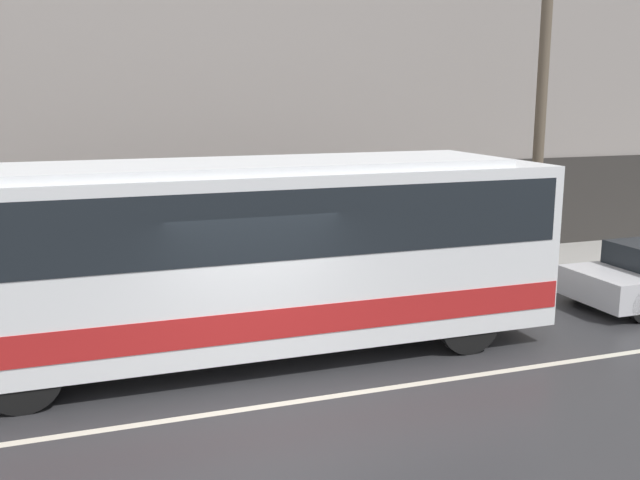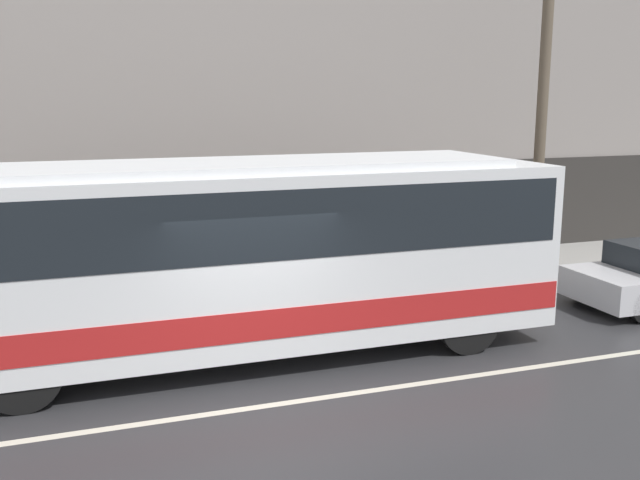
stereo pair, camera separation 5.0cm
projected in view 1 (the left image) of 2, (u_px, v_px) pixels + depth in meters
ground_plane at (271, 406)px, 9.77m from camera, size 60.00×60.00×0.00m
sidewalk at (199, 295)px, 14.93m from camera, size 60.00×3.19×0.16m
building_facade at (178, 62)px, 15.58m from camera, size 60.00×0.35×10.15m
lane_stripe at (271, 405)px, 9.77m from camera, size 54.00×0.14×0.01m
transit_bus at (224, 250)px, 11.24m from camera, size 10.82×2.57×3.17m
utility_pole_near at (540, 131)px, 15.70m from camera, size 0.24×0.24×6.50m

